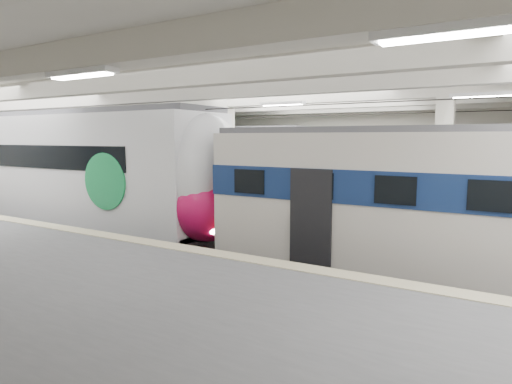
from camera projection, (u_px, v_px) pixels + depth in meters
The scene contains 4 objects.
station_hall at pixel (220, 158), 11.49m from camera, with size 36.00×24.00×5.75m.
modern_emu at pixel (93, 174), 16.72m from camera, with size 15.17×3.13×4.83m.
older_rer at pixel (446, 206), 10.39m from camera, with size 12.20×2.70×4.08m.
far_train at pixel (182, 169), 21.54m from camera, with size 13.44×3.18×4.29m.
Camera 1 is at (6.64, -11.20, 3.80)m, focal length 30.00 mm.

